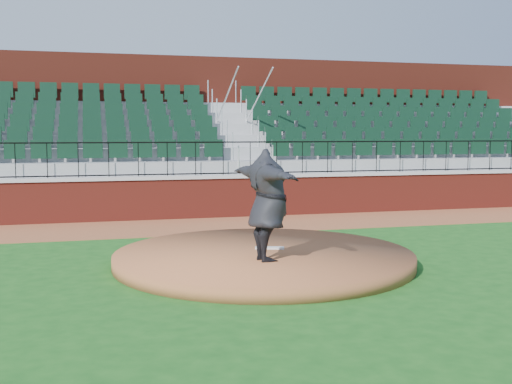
{
  "coord_description": "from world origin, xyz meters",
  "views": [
    {
      "loc": [
        -3.46,
        -11.53,
        2.61
      ],
      "look_at": [
        0.0,
        1.5,
        1.3
      ],
      "focal_mm": 43.51,
      "sensor_mm": 36.0,
      "label": 1
    }
  ],
  "objects": [
    {
      "name": "pitchers_mound",
      "position": [
        -0.21,
        0.12,
        0.12
      ],
      "size": [
        5.89,
        5.89,
        0.25
      ],
      "primitive_type": "cylinder",
      "color": "brown",
      "rests_on": "ground"
    },
    {
      "name": "wall_cap",
      "position": [
        0.0,
        7.0,
        1.25
      ],
      "size": [
        34.0,
        0.45,
        0.1
      ],
      "primitive_type": "cube",
      "color": "#B7B7B7",
      "rests_on": "field_wall"
    },
    {
      "name": "ground",
      "position": [
        0.0,
        0.0,
        0.0
      ],
      "size": [
        90.0,
        90.0,
        0.0
      ],
      "primitive_type": "plane",
      "color": "#174F16",
      "rests_on": "ground"
    },
    {
      "name": "pitcher",
      "position": [
        -0.38,
        -0.75,
        1.28
      ],
      "size": [
        1.04,
        2.61,
        2.06
      ],
      "primitive_type": "imported",
      "rotation": [
        0.0,
        0.0,
        1.71
      ],
      "color": "black",
      "rests_on": "pitchers_mound"
    },
    {
      "name": "field_wall",
      "position": [
        0.0,
        7.0,
        0.6
      ],
      "size": [
        34.0,
        0.35,
        1.2
      ],
      "primitive_type": "cube",
      "color": "maroon",
      "rests_on": "ground"
    },
    {
      "name": "wall_railing",
      "position": [
        0.0,
        7.0,
        1.8
      ],
      "size": [
        34.0,
        0.05,
        1.0
      ],
      "primitive_type": null,
      "color": "black",
      "rests_on": "wall_cap"
    },
    {
      "name": "warning_track",
      "position": [
        0.0,
        5.4,
        0.01
      ],
      "size": [
        34.0,
        3.2,
        0.01
      ],
      "primitive_type": "cube",
      "color": "brown",
      "rests_on": "ground"
    },
    {
      "name": "concourse_wall",
      "position": [
        0.0,
        12.52,
        2.75
      ],
      "size": [
        34.0,
        0.5,
        5.5
      ],
      "primitive_type": "cube",
      "color": "maroon",
      "rests_on": "ground"
    },
    {
      "name": "pitching_rubber",
      "position": [
        -0.02,
        0.35,
        0.27
      ],
      "size": [
        0.6,
        0.31,
        0.04
      ],
      "primitive_type": "cube",
      "rotation": [
        0.0,
        0.0,
        -0.29
      ],
      "color": "silver",
      "rests_on": "pitchers_mound"
    },
    {
      "name": "seating_stands",
      "position": [
        0.0,
        9.72,
        2.3
      ],
      "size": [
        34.0,
        5.1,
        4.6
      ],
      "primitive_type": null,
      "color": "gray",
      "rests_on": "ground"
    }
  ]
}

